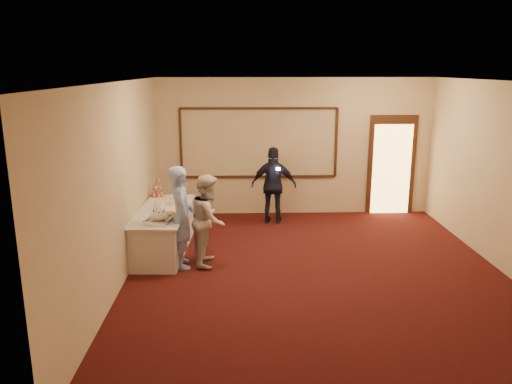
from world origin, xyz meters
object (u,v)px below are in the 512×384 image
(tart, at_px, (169,214))
(man, at_px, (181,217))
(buffet_table, at_px, (164,231))
(plate_stack_b, at_px, (174,200))
(pavlova_tray, at_px, (159,217))
(cupcake_stand, at_px, (157,189))
(plate_stack_a, at_px, (159,205))
(guest, at_px, (274,185))
(woman, at_px, (209,220))

(tart, relative_size, man, 0.16)
(buffet_table, height_order, plate_stack_b, plate_stack_b)
(pavlova_tray, height_order, cupcake_stand, cupcake_stand)
(cupcake_stand, height_order, plate_stack_a, cupcake_stand)
(pavlova_tray, bearing_deg, man, 5.29)
(plate_stack_b, relative_size, guest, 0.12)
(buffet_table, bearing_deg, plate_stack_a, 150.08)
(cupcake_stand, bearing_deg, tart, -73.08)
(plate_stack_a, height_order, tart, plate_stack_a)
(cupcake_stand, distance_m, plate_stack_b, 0.74)
(woman, bearing_deg, cupcake_stand, 39.40)
(buffet_table, distance_m, guest, 2.68)
(plate_stack_a, bearing_deg, man, -56.73)
(cupcake_stand, distance_m, woman, 1.89)
(cupcake_stand, xyz_separation_m, guest, (2.32, 0.69, -0.10))
(plate_stack_a, relative_size, guest, 0.11)
(plate_stack_b, xyz_separation_m, guest, (1.90, 1.30, -0.04))
(plate_stack_b, bearing_deg, guest, 34.43)
(buffet_table, bearing_deg, cupcake_stand, 104.76)
(buffet_table, relative_size, woman, 1.47)
(pavlova_tray, distance_m, plate_stack_a, 0.77)
(man, height_order, woman, man)
(plate_stack_b, bearing_deg, tart, -90.73)
(pavlova_tray, relative_size, woman, 0.38)
(buffet_table, relative_size, man, 1.33)
(woman, distance_m, guest, 2.54)
(man, relative_size, woman, 1.11)
(buffet_table, relative_size, pavlova_tray, 3.83)
(plate_stack_a, distance_m, man, 0.87)
(plate_stack_a, bearing_deg, pavlova_tray, -80.76)
(plate_stack_a, xyz_separation_m, plate_stack_b, (0.23, 0.31, 0.00))
(tart, bearing_deg, plate_stack_b, 89.27)
(pavlova_tray, xyz_separation_m, cupcake_stand, (-0.30, 1.68, 0.06))
(buffet_table, distance_m, plate_stack_a, 0.47)
(cupcake_stand, distance_m, guest, 2.42)
(cupcake_stand, xyz_separation_m, man, (0.66, -1.65, -0.07))
(buffet_table, bearing_deg, tart, -67.58)
(guest, bearing_deg, pavlova_tray, 59.03)
(cupcake_stand, distance_m, plate_stack_a, 0.94)
(pavlova_tray, distance_m, woman, 0.81)
(pavlova_tray, relative_size, tart, 2.18)
(plate_stack_a, distance_m, woman, 1.10)
(buffet_table, distance_m, cupcake_stand, 1.13)
(cupcake_stand, bearing_deg, man, -68.30)
(guest, bearing_deg, woman, 70.59)
(buffet_table, height_order, man, man)
(pavlova_tray, bearing_deg, plate_stack_a, 99.24)
(plate_stack_a, xyz_separation_m, tart, (0.22, -0.41, -0.05))
(pavlova_tray, relative_size, cupcake_stand, 1.50)
(pavlova_tray, distance_m, tart, 0.37)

